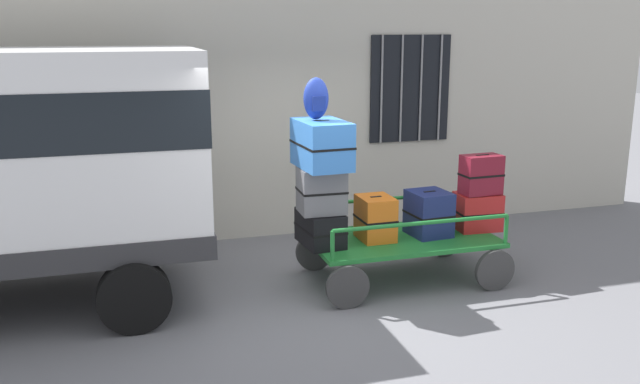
{
  "coord_description": "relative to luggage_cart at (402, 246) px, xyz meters",
  "views": [
    {
      "loc": [
        -1.97,
        -6.59,
        2.87
      ],
      "look_at": [
        0.1,
        0.26,
        1.12
      ],
      "focal_mm": 38.25,
      "sensor_mm": 36.0,
      "label": 1
    }
  ],
  "objects": [
    {
      "name": "cart_railing",
      "position": [
        0.0,
        0.0,
        0.38
      ],
      "size": [
        2.07,
        1.12,
        0.34
      ],
      "color": "#1E722D",
      "rests_on": "luggage_cart"
    },
    {
      "name": "suitcase_left_middle",
      "position": [
        -0.97,
        -0.02,
        0.73
      ],
      "size": [
        0.5,
        0.43,
        0.5
      ],
      "color": "slate",
      "rests_on": "suitcase_left_bottom"
    },
    {
      "name": "building_wall",
      "position": [
        -1.08,
        2.26,
        2.08
      ],
      "size": [
        12.0,
        0.38,
        5.0
      ],
      "color": "beige",
      "rests_on": "ground"
    },
    {
      "name": "backpack",
      "position": [
        -1.01,
        0.03,
        1.71
      ],
      "size": [
        0.27,
        0.22,
        0.44
      ],
      "color": "navy",
      "rests_on": "suitcase_left_top"
    },
    {
      "name": "suitcase_midright_bottom",
      "position": [
        0.97,
        0.03,
        0.32
      ],
      "size": [
        0.54,
        0.42,
        0.44
      ],
      "color": "#B21E1E",
      "rests_on": "luggage_cart"
    },
    {
      "name": "suitcase_center_bottom",
      "position": [
        0.32,
        -0.0,
        0.36
      ],
      "size": [
        0.47,
        0.51,
        0.52
      ],
      "color": "navy",
      "rests_on": "luggage_cart"
    },
    {
      "name": "suitcase_midright_middle",
      "position": [
        0.97,
        -0.01,
        0.78
      ],
      "size": [
        0.48,
        0.3,
        0.46
      ],
      "color": "maroon",
      "rests_on": "suitcase_midright_bottom"
    },
    {
      "name": "luggage_cart",
      "position": [
        0.0,
        0.0,
        0.0
      ],
      "size": [
        2.2,
        1.26,
        0.52
      ],
      "color": "#1E722D",
      "rests_on": "ground"
    },
    {
      "name": "suitcase_left_bottom",
      "position": [
        -0.97,
        0.02,
        0.29
      ],
      "size": [
        0.46,
        0.65,
        0.38
      ],
      "color": "black",
      "rests_on": "luggage_cart"
    },
    {
      "name": "suitcase_left_top",
      "position": [
        -0.97,
        -0.03,
        1.23
      ],
      "size": [
        0.53,
        0.78,
        0.51
      ],
      "color": "#3372C6",
      "rests_on": "suitcase_left_middle"
    },
    {
      "name": "ground_plane",
      "position": [
        -1.09,
        -0.26,
        -0.42
      ],
      "size": [
        40.0,
        40.0,
        0.0
      ],
      "primitive_type": "plane",
      "color": "slate"
    },
    {
      "name": "suitcase_midleft_bottom",
      "position": [
        -0.32,
        0.02,
        0.35
      ],
      "size": [
        0.38,
        0.46,
        0.5
      ],
      "color": "orange",
      "rests_on": "luggage_cart"
    }
  ]
}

